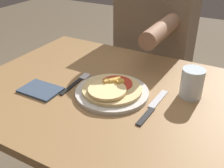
# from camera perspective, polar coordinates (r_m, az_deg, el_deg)

# --- Properties ---
(dining_table) EXTENTS (0.99, 0.75, 0.76)m
(dining_table) POSITION_cam_1_polar(r_m,az_deg,el_deg) (1.00, -0.57, -8.01)
(dining_table) COLOR olive
(dining_table) RESTS_ON ground_plane
(plate) EXTENTS (0.25, 0.25, 0.01)m
(plate) POSITION_cam_1_polar(r_m,az_deg,el_deg) (0.90, -0.00, -1.83)
(plate) COLOR beige
(plate) RESTS_ON dining_table
(pizza) EXTENTS (0.20, 0.20, 0.04)m
(pizza) POSITION_cam_1_polar(r_m,az_deg,el_deg) (0.89, -0.16, -0.91)
(pizza) COLOR #DBBC7A
(pizza) RESTS_ON plate
(fork) EXTENTS (0.03, 0.18, 0.00)m
(fork) POSITION_cam_1_polar(r_m,az_deg,el_deg) (0.98, -7.59, 0.41)
(fork) COLOR black
(fork) RESTS_ON dining_table
(knife) EXTENTS (0.03, 0.22, 0.00)m
(knife) POSITION_cam_1_polar(r_m,az_deg,el_deg) (0.84, 8.78, -5.00)
(knife) COLOR black
(knife) RESTS_ON dining_table
(drinking_glass) EXTENTS (0.08, 0.08, 0.10)m
(drinking_glass) POSITION_cam_1_polar(r_m,az_deg,el_deg) (0.90, 17.02, 0.19)
(drinking_glass) COLOR silver
(drinking_glass) RESTS_ON dining_table
(napkin) EXTENTS (0.14, 0.10, 0.01)m
(napkin) POSITION_cam_1_polar(r_m,az_deg,el_deg) (0.95, -15.26, -1.25)
(napkin) COLOR #38475B
(napkin) RESTS_ON dining_table
(person_diner) EXTENTS (0.38, 0.52, 1.24)m
(person_diner) POSITION_cam_1_polar(r_m,az_deg,el_deg) (1.41, 9.20, 8.13)
(person_diner) COLOR #2D2D38
(person_diner) RESTS_ON ground_plane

